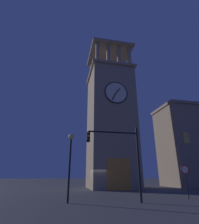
{
  "coord_description": "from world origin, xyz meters",
  "views": [
    {
      "loc": [
        4.39,
        24.38,
        1.8
      ],
      "look_at": [
        -1.1,
        -2.83,
        11.81
      ],
      "focal_mm": 28.28,
      "sensor_mm": 36.0,
      "label": 1
    }
  ],
  "objects_px": {
    "street_lamp": "(70,153)",
    "no_horn_sign": "(185,172)",
    "traffic_signal_near": "(121,150)",
    "clocktower": "(110,122)"
  },
  "relations": [
    {
      "from": "street_lamp",
      "to": "no_horn_sign",
      "type": "height_order",
      "value": "street_lamp"
    },
    {
      "from": "clocktower",
      "to": "traffic_signal_near",
      "type": "height_order",
      "value": "clocktower"
    },
    {
      "from": "traffic_signal_near",
      "to": "no_horn_sign",
      "type": "bearing_deg",
      "value": -168.4
    },
    {
      "from": "no_horn_sign",
      "to": "street_lamp",
      "type": "bearing_deg",
      "value": 2.33
    },
    {
      "from": "clocktower",
      "to": "street_lamp",
      "type": "distance_m",
      "value": 16.6
    },
    {
      "from": "clocktower",
      "to": "no_horn_sign",
      "type": "height_order",
      "value": "clocktower"
    },
    {
      "from": "clocktower",
      "to": "street_lamp",
      "type": "relative_size",
      "value": 5.45
    },
    {
      "from": "traffic_signal_near",
      "to": "no_horn_sign",
      "type": "distance_m",
      "value": 6.36
    },
    {
      "from": "clocktower",
      "to": "street_lamp",
      "type": "height_order",
      "value": "clocktower"
    },
    {
      "from": "clocktower",
      "to": "traffic_signal_near",
      "type": "bearing_deg",
      "value": 77.81
    }
  ]
}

